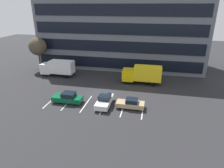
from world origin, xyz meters
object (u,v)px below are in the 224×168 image
sedan_white (105,101)px  sedan_forest (68,98)px  sedan_tan (131,104)px  box_truck_white (58,67)px  bare_tree (38,47)px  box_truck_yellow_all (143,74)px

sedan_white → sedan_forest: 5.66m
sedan_tan → sedan_forest: size_ratio=0.89×
box_truck_white → bare_tree: bare_tree is taller
sedan_white → box_truck_yellow_all: bearing=64.6°
box_truck_yellow_all → sedan_tan: (-0.91, -9.91, -1.21)m
box_truck_white → sedan_white: size_ratio=1.56×
sedan_tan → sedan_white: bearing=-179.3°
box_truck_yellow_all → bare_tree: (-23.14, 3.72, 3.36)m
bare_tree → box_truck_white: bearing=-27.8°
sedan_forest → bare_tree: size_ratio=0.62×
box_truck_white → sedan_forest: size_ratio=1.57×
box_truck_yellow_all → box_truck_white: 17.24m
box_truck_white → bare_tree: 7.50m
sedan_tan → bare_tree: size_ratio=0.55×
sedan_tan → sedan_white: size_ratio=0.89×
box_truck_white → sedan_tan: (16.32, -10.52, -1.15)m
box_truck_white → box_truck_yellow_all: bearing=-2.0°
box_truck_yellow_all → sedan_tan: box_truck_yellow_all is taller
box_truck_white → sedan_forest: bearing=-57.5°
box_truck_yellow_all → sedan_forest: 14.57m
sedan_white → bare_tree: bearing=143.4°
box_truck_yellow_all → sedan_forest: size_ratio=1.62×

